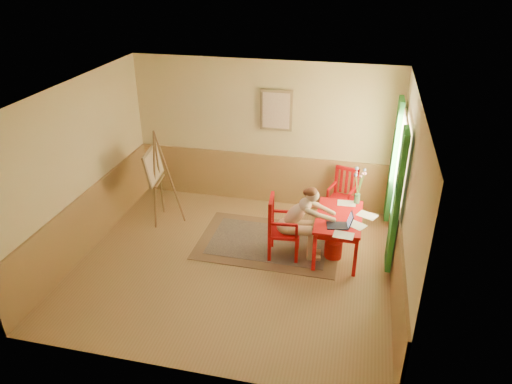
% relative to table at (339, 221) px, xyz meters
% --- Properties ---
extents(room, '(5.04, 4.54, 2.84)m').
position_rel_table_xyz_m(room, '(-1.59, -0.66, 0.77)').
color(room, '#A78150').
rests_on(room, ground).
extents(wainscot, '(5.00, 4.50, 1.00)m').
position_rel_table_xyz_m(wainscot, '(-1.59, 0.14, -0.13)').
color(wainscot, tan).
rests_on(wainscot, room).
extents(window, '(0.12, 2.01, 2.20)m').
position_rel_table_xyz_m(window, '(0.83, 0.44, 0.71)').
color(window, white).
rests_on(window, room).
extents(wall_portrait, '(0.60, 0.05, 0.76)m').
position_rel_table_xyz_m(wall_portrait, '(-1.34, 1.55, 1.27)').
color(wall_portrait, '#927651').
rests_on(wall_portrait, room).
extents(rug, '(2.41, 1.62, 0.02)m').
position_rel_table_xyz_m(rug, '(-1.15, 0.07, -0.62)').
color(rug, '#8C7251').
rests_on(rug, room).
extents(table, '(0.72, 1.20, 0.72)m').
position_rel_table_xyz_m(table, '(0.00, 0.00, 0.00)').
color(table, red).
rests_on(table, room).
extents(chair_left, '(0.53, 0.51, 1.06)m').
position_rel_table_xyz_m(chair_left, '(-0.90, -0.24, -0.10)').
color(chair_left, red).
rests_on(chair_left, room).
extents(chair_back, '(0.56, 0.57, 1.01)m').
position_rel_table_xyz_m(chair_back, '(-0.00, 1.15, -0.13)').
color(chair_back, red).
rests_on(chair_back, room).
extents(figure, '(0.95, 0.44, 1.27)m').
position_rel_table_xyz_m(figure, '(-0.59, -0.21, 0.07)').
color(figure, beige).
rests_on(figure, room).
extents(laptop, '(0.42, 0.29, 0.24)m').
position_rel_table_xyz_m(laptop, '(0.05, -0.32, 0.14)').
color(laptop, '#1E2338').
rests_on(laptop, table).
extents(papers, '(0.68, 1.26, 0.00)m').
position_rel_table_xyz_m(papers, '(0.23, -0.06, 0.09)').
color(papers, white).
rests_on(papers, table).
extents(vase, '(0.20, 0.31, 0.62)m').
position_rel_table_xyz_m(vase, '(0.25, 0.52, 0.37)').
color(vase, '#3F724C').
rests_on(vase, table).
extents(wastebasket, '(0.36, 0.36, 0.31)m').
position_rel_table_xyz_m(wastebasket, '(-0.04, -0.10, -0.48)').
color(wastebasket, red).
rests_on(wastebasket, room).
extents(easel, '(0.63, 0.79, 1.76)m').
position_rel_table_xyz_m(easel, '(-3.29, 0.39, 0.41)').
color(easel, brown).
rests_on(easel, room).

